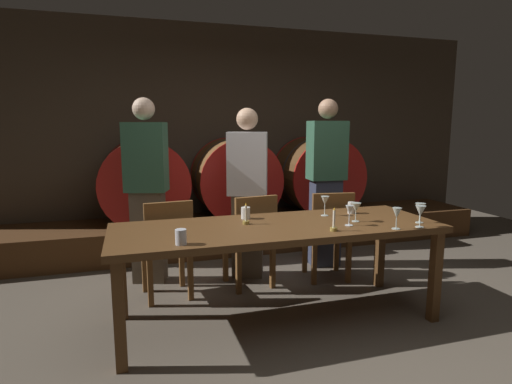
{
  "coord_description": "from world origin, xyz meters",
  "views": [
    {
      "loc": [
        -1.22,
        -2.63,
        1.5
      ],
      "look_at": [
        -0.32,
        0.35,
        1.0
      ],
      "focal_mm": 29.05,
      "sensor_mm": 36.0,
      "label": 1
    }
  ],
  "objects_px": {
    "wine_glass_left": "(349,211)",
    "cup_left": "(181,237)",
    "dining_table": "(278,234)",
    "wine_barrel_center": "(235,179)",
    "guest_center": "(247,192)",
    "wine_glass_far_left": "(325,201)",
    "guest_right": "(326,182)",
    "chair_left": "(167,245)",
    "cup_center": "(246,213)",
    "wine_glass_center_right": "(397,214)",
    "wine_glass_right": "(421,212)",
    "chair_right": "(329,231)",
    "cup_right": "(351,208)",
    "chair_center": "(252,236)",
    "wine_barrel_left": "(144,182)",
    "wine_glass_center_left": "(356,208)",
    "guest_left": "(147,189)",
    "wine_glass_far_right": "(420,208)",
    "candle_right": "(334,225)",
    "wine_barrel_right": "(317,176)"
  },
  "relations": [
    {
      "from": "wine_glass_right",
      "to": "cup_left",
      "type": "bearing_deg",
      "value": 178.14
    },
    {
      "from": "wine_glass_left",
      "to": "cup_left",
      "type": "bearing_deg",
      "value": -173.66
    },
    {
      "from": "guest_right",
      "to": "wine_barrel_center",
      "type": "bearing_deg",
      "value": -47.65
    },
    {
      "from": "guest_left",
      "to": "cup_left",
      "type": "bearing_deg",
      "value": 112.37
    },
    {
      "from": "wine_barrel_left",
      "to": "wine_glass_center_left",
      "type": "relative_size",
      "value": 6.63
    },
    {
      "from": "chair_right",
      "to": "guest_left",
      "type": "bearing_deg",
      "value": -7.8
    },
    {
      "from": "wine_barrel_center",
      "to": "cup_left",
      "type": "distance_m",
      "value": 2.52
    },
    {
      "from": "chair_left",
      "to": "guest_left",
      "type": "distance_m",
      "value": 0.66
    },
    {
      "from": "guest_center",
      "to": "candle_right",
      "type": "height_order",
      "value": "guest_center"
    },
    {
      "from": "wine_glass_left",
      "to": "cup_left",
      "type": "height_order",
      "value": "wine_glass_left"
    },
    {
      "from": "wine_barrel_center",
      "to": "wine_glass_far_left",
      "type": "relative_size",
      "value": 6.0
    },
    {
      "from": "guest_right",
      "to": "wine_glass_center_left",
      "type": "bearing_deg",
      "value": 78.63
    },
    {
      "from": "dining_table",
      "to": "wine_barrel_center",
      "type": "bearing_deg",
      "value": 85.12
    },
    {
      "from": "dining_table",
      "to": "cup_right",
      "type": "bearing_deg",
      "value": 15.51
    },
    {
      "from": "wine_glass_far_left",
      "to": "wine_glass_center_left",
      "type": "distance_m",
      "value": 0.3
    },
    {
      "from": "wine_glass_center_left",
      "to": "guest_center",
      "type": "bearing_deg",
      "value": 118.19
    },
    {
      "from": "cup_left",
      "to": "cup_right",
      "type": "xyz_separation_m",
      "value": [
        1.5,
        0.52,
        -0.0
      ]
    },
    {
      "from": "dining_table",
      "to": "chair_right",
      "type": "xyz_separation_m",
      "value": [
        0.76,
        0.65,
        -0.2
      ]
    },
    {
      "from": "candle_right",
      "to": "wine_glass_center_left",
      "type": "bearing_deg",
      "value": 35.49
    },
    {
      "from": "wine_glass_center_right",
      "to": "chair_right",
      "type": "bearing_deg",
      "value": 90.76
    },
    {
      "from": "wine_glass_right",
      "to": "chair_left",
      "type": "bearing_deg",
      "value": 149.88
    },
    {
      "from": "wine_glass_center_left",
      "to": "cup_right",
      "type": "height_order",
      "value": "wine_glass_center_left"
    },
    {
      "from": "cup_left",
      "to": "wine_barrel_center",
      "type": "bearing_deg",
      "value": 68.23
    },
    {
      "from": "chair_center",
      "to": "chair_left",
      "type": "bearing_deg",
      "value": -4.06
    },
    {
      "from": "wine_barrel_center",
      "to": "chair_right",
      "type": "distance_m",
      "value": 1.54
    },
    {
      "from": "wine_glass_right",
      "to": "wine_glass_far_right",
      "type": "height_order",
      "value": "wine_glass_right"
    },
    {
      "from": "candle_right",
      "to": "cup_center",
      "type": "bearing_deg",
      "value": 131.69
    },
    {
      "from": "dining_table",
      "to": "cup_center",
      "type": "relative_size",
      "value": 26.12
    },
    {
      "from": "wine_barrel_center",
      "to": "wine_glass_center_left",
      "type": "distance_m",
      "value": 2.14
    },
    {
      "from": "chair_center",
      "to": "cup_right",
      "type": "xyz_separation_m",
      "value": [
        0.75,
        -0.48,
        0.32
      ]
    },
    {
      "from": "dining_table",
      "to": "chair_center",
      "type": "bearing_deg",
      "value": 90.53
    },
    {
      "from": "chair_left",
      "to": "wine_barrel_center",
      "type": "bearing_deg",
      "value": -130.12
    },
    {
      "from": "wine_glass_left",
      "to": "wine_glass_far_right",
      "type": "relative_size",
      "value": 1.0
    },
    {
      "from": "wine_barrel_right",
      "to": "candle_right",
      "type": "relative_size",
      "value": 5.67
    },
    {
      "from": "wine_glass_left",
      "to": "wine_glass_far_right",
      "type": "bearing_deg",
      "value": -7.9
    },
    {
      "from": "wine_glass_right",
      "to": "chair_right",
      "type": "bearing_deg",
      "value": 101.77
    },
    {
      "from": "cup_left",
      "to": "wine_barrel_left",
      "type": "bearing_deg",
      "value": 93.52
    },
    {
      "from": "guest_left",
      "to": "wine_glass_far_right",
      "type": "distance_m",
      "value": 2.41
    },
    {
      "from": "wine_barrel_right",
      "to": "wine_glass_right",
      "type": "distance_m",
      "value": 2.41
    },
    {
      "from": "wine_glass_right",
      "to": "wine_barrel_left",
      "type": "bearing_deg",
      "value": 128.12
    },
    {
      "from": "dining_table",
      "to": "chair_left",
      "type": "bearing_deg",
      "value": 140.29
    },
    {
      "from": "wine_glass_left",
      "to": "cup_center",
      "type": "bearing_deg",
      "value": 146.9
    },
    {
      "from": "wine_barrel_center",
      "to": "wine_glass_center_right",
      "type": "height_order",
      "value": "wine_barrel_center"
    },
    {
      "from": "wine_barrel_center",
      "to": "wine_glass_right",
      "type": "relative_size",
      "value": 6.11
    },
    {
      "from": "chair_center",
      "to": "wine_glass_center_right",
      "type": "distance_m",
      "value": 1.37
    },
    {
      "from": "chair_left",
      "to": "wine_glass_far_left",
      "type": "distance_m",
      "value": 1.39
    },
    {
      "from": "chair_center",
      "to": "wine_glass_right",
      "type": "height_order",
      "value": "wine_glass_right"
    },
    {
      "from": "cup_left",
      "to": "guest_center",
      "type": "bearing_deg",
      "value": 58.53
    },
    {
      "from": "wine_glass_far_left",
      "to": "chair_left",
      "type": "bearing_deg",
      "value": 160.13
    },
    {
      "from": "cup_center",
      "to": "wine_glass_center_right",
      "type": "bearing_deg",
      "value": -33.73
    }
  ]
}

